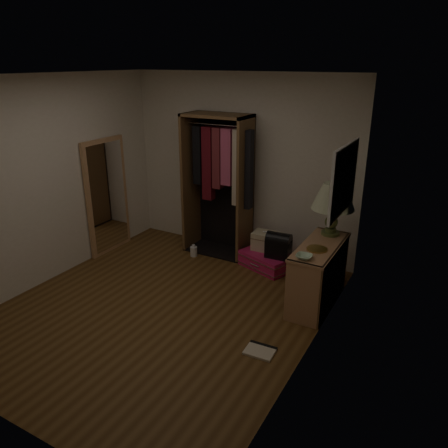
{
  "coord_description": "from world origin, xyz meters",
  "views": [
    {
      "loc": [
        2.8,
        -3.55,
        2.75
      ],
      "look_at": [
        0.3,
        0.95,
        0.8
      ],
      "focal_mm": 35.0,
      "sensor_mm": 36.0,
      "label": 1
    }
  ],
  "objects_px": {
    "open_wardrobe": "(221,173)",
    "black_bag": "(279,245)",
    "floor_mirror": "(107,196)",
    "white_jug": "(194,251)",
    "pink_suitcase": "(268,260)",
    "table_lamp": "(334,198)",
    "console_bookshelf": "(319,272)",
    "train_case": "(266,241)"
  },
  "relations": [
    {
      "from": "open_wardrobe",
      "to": "black_bag",
      "type": "xyz_separation_m",
      "value": [
        1.02,
        -0.22,
        -0.81
      ]
    },
    {
      "from": "floor_mirror",
      "to": "black_bag",
      "type": "xyz_separation_m",
      "value": [
        2.52,
        0.54,
        -0.45
      ]
    },
    {
      "from": "white_jug",
      "to": "open_wardrobe",
      "type": "bearing_deg",
      "value": 54.76
    },
    {
      "from": "floor_mirror",
      "to": "pink_suitcase",
      "type": "height_order",
      "value": "floor_mirror"
    },
    {
      "from": "black_bag",
      "to": "table_lamp",
      "type": "height_order",
      "value": "table_lamp"
    },
    {
      "from": "console_bookshelf",
      "to": "train_case",
      "type": "xyz_separation_m",
      "value": [
        -0.96,
        0.65,
        -0.04
      ]
    },
    {
      "from": "open_wardrobe",
      "to": "black_bag",
      "type": "height_order",
      "value": "open_wardrobe"
    },
    {
      "from": "open_wardrobe",
      "to": "train_case",
      "type": "bearing_deg",
      "value": -5.86
    },
    {
      "from": "console_bookshelf",
      "to": "white_jug",
      "type": "height_order",
      "value": "console_bookshelf"
    },
    {
      "from": "floor_mirror",
      "to": "white_jug",
      "type": "distance_m",
      "value": 1.51
    },
    {
      "from": "table_lamp",
      "to": "pink_suitcase",
      "type": "bearing_deg",
      "value": 166.49
    },
    {
      "from": "console_bookshelf",
      "to": "pink_suitcase",
      "type": "relative_size",
      "value": 1.34
    },
    {
      "from": "open_wardrobe",
      "to": "table_lamp",
      "type": "height_order",
      "value": "open_wardrobe"
    },
    {
      "from": "table_lamp",
      "to": "white_jug",
      "type": "xyz_separation_m",
      "value": [
        -2.01,
        0.02,
        -1.14
      ]
    },
    {
      "from": "console_bookshelf",
      "to": "white_jug",
      "type": "bearing_deg",
      "value": 169.78
    },
    {
      "from": "floor_mirror",
      "to": "black_bag",
      "type": "bearing_deg",
      "value": 12.18
    },
    {
      "from": "console_bookshelf",
      "to": "black_bag",
      "type": "bearing_deg",
      "value": 145.11
    },
    {
      "from": "black_bag",
      "to": "pink_suitcase",
      "type": "bearing_deg",
      "value": 158.88
    },
    {
      "from": "pink_suitcase",
      "to": "train_case",
      "type": "bearing_deg",
      "value": 146.58
    },
    {
      "from": "table_lamp",
      "to": "white_jug",
      "type": "distance_m",
      "value": 2.31
    },
    {
      "from": "open_wardrobe",
      "to": "train_case",
      "type": "height_order",
      "value": "open_wardrobe"
    },
    {
      "from": "white_jug",
      "to": "black_bag",
      "type": "bearing_deg",
      "value": 6.29
    },
    {
      "from": "black_bag",
      "to": "table_lamp",
      "type": "bearing_deg",
      "value": -15.63
    },
    {
      "from": "console_bookshelf",
      "to": "table_lamp",
      "type": "height_order",
      "value": "table_lamp"
    },
    {
      "from": "black_bag",
      "to": "white_jug",
      "type": "bearing_deg",
      "value": -176.92
    },
    {
      "from": "open_wardrobe",
      "to": "table_lamp",
      "type": "distance_m",
      "value": 1.79
    },
    {
      "from": "pink_suitcase",
      "to": "table_lamp",
      "type": "height_order",
      "value": "table_lamp"
    },
    {
      "from": "floor_mirror",
      "to": "white_jug",
      "type": "height_order",
      "value": "floor_mirror"
    },
    {
      "from": "open_wardrobe",
      "to": "floor_mirror",
      "type": "height_order",
      "value": "open_wardrobe"
    },
    {
      "from": "floor_mirror",
      "to": "table_lamp",
      "type": "bearing_deg",
      "value": 6.75
    },
    {
      "from": "table_lamp",
      "to": "console_bookshelf",
      "type": "bearing_deg",
      "value": -90.88
    },
    {
      "from": "floor_mirror",
      "to": "table_lamp",
      "type": "distance_m",
      "value": 3.29
    },
    {
      "from": "black_bag",
      "to": "table_lamp",
      "type": "relative_size",
      "value": 0.56
    },
    {
      "from": "open_wardrobe",
      "to": "black_bag",
      "type": "relative_size",
      "value": 5.76
    },
    {
      "from": "floor_mirror",
      "to": "pink_suitcase",
      "type": "xyz_separation_m",
      "value": [
        2.34,
        0.6,
        -0.74
      ]
    },
    {
      "from": "open_wardrobe",
      "to": "table_lamp",
      "type": "bearing_deg",
      "value": -12.4
    },
    {
      "from": "pink_suitcase",
      "to": "train_case",
      "type": "relative_size",
      "value": 2.16
    },
    {
      "from": "console_bookshelf",
      "to": "floor_mirror",
      "type": "height_order",
      "value": "floor_mirror"
    },
    {
      "from": "pink_suitcase",
      "to": "black_bag",
      "type": "height_order",
      "value": "black_bag"
    },
    {
      "from": "console_bookshelf",
      "to": "table_lamp",
      "type": "xyz_separation_m",
      "value": [
        0.01,
        0.34,
        0.83
      ]
    },
    {
      "from": "white_jug",
      "to": "console_bookshelf",
      "type": "bearing_deg",
      "value": -10.22
    },
    {
      "from": "black_bag",
      "to": "table_lamp",
      "type": "distance_m",
      "value": 1.11
    }
  ]
}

